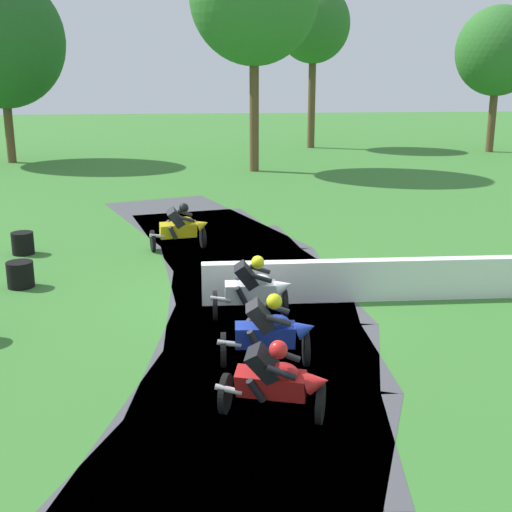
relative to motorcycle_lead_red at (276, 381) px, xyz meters
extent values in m
plane|color=#38752D|center=(0.27, 5.07, -0.63)|extent=(120.00, 120.00, 0.00)
cube|color=#47474C|center=(-0.48, -0.22, -0.62)|extent=(5.96, 9.50, 0.01)
cube|color=#47474C|center=(0.05, 2.40, -0.62)|extent=(5.01, 9.26, 0.01)
cube|color=#47474C|center=(0.26, 5.07, -0.62)|extent=(4.00, 8.88, 0.01)
cube|color=#47474C|center=(0.16, 7.75, -0.62)|extent=(4.69, 9.15, 0.01)
cube|color=#47474C|center=(-0.27, 10.40, -0.62)|extent=(5.66, 9.43, 0.01)
cube|color=#47474C|center=(-1.02, 12.97, -0.62)|extent=(6.55, 9.58, 0.01)
cube|color=white|center=(5.87, 4.96, -0.18)|extent=(13.62, 0.57, 0.90)
cylinder|color=black|center=(0.63, -0.08, -0.35)|extent=(0.32, 0.75, 0.76)
cylinder|color=black|center=(-0.70, 0.35, -0.35)|extent=(0.32, 0.75, 0.76)
cube|color=red|center=(-0.06, 0.04, -0.06)|extent=(1.07, 0.68, 0.47)
ellipsoid|color=red|center=(0.08, -0.09, 0.18)|extent=(0.52, 0.46, 0.32)
cone|color=red|center=(0.57, -0.20, 0.05)|extent=(0.49, 0.47, 0.49)
cylinder|color=#B2B2B7|center=(-0.66, 0.15, -0.18)|extent=(0.41, 0.21, 0.18)
cube|color=black|center=(-0.18, -0.05, 0.30)|extent=(0.59, 0.42, 0.63)
sphere|color=red|center=(0.00, -0.21, 0.56)|extent=(0.26, 0.26, 0.26)
cylinder|color=black|center=(0.14, 0.02, 0.38)|extent=(0.44, 0.19, 0.25)
cylinder|color=black|center=(0.03, -0.31, 0.26)|extent=(0.44, 0.19, 0.25)
cylinder|color=black|center=(-0.19, 0.26, 0.02)|extent=(0.32, 0.21, 0.42)
cylinder|color=black|center=(-0.29, -0.07, -0.10)|extent=(0.32, 0.21, 0.42)
cylinder|color=black|center=(0.75, 1.83, -0.34)|extent=(0.14, 0.73, 0.72)
cylinder|color=black|center=(-0.65, 1.93, -0.34)|extent=(0.14, 0.73, 0.72)
cube|color=#1E38B2|center=(0.05, 1.81, -0.04)|extent=(1.02, 0.43, 0.45)
ellipsoid|color=#1E38B2|center=(0.22, 1.74, 0.21)|extent=(0.46, 0.36, 0.30)
cone|color=#1E38B2|center=(0.72, 1.74, 0.07)|extent=(0.41, 0.41, 0.47)
cylinder|color=#B2B2B7|center=(-0.56, 1.75, -0.15)|extent=(0.41, 0.12, 0.17)
cube|color=#28282D|center=(-0.04, 1.73, 0.33)|extent=(0.52, 0.41, 0.62)
sphere|color=yellow|center=(0.18, 1.65, 0.60)|extent=(0.26, 0.26, 0.26)
cylinder|color=#28282D|center=(0.25, 1.88, 0.39)|extent=(0.43, 0.11, 0.24)
cylinder|color=#28282D|center=(0.23, 1.53, 0.31)|extent=(0.43, 0.11, 0.24)
cylinder|color=#28282D|center=(-0.12, 1.99, 0.02)|extent=(0.28, 0.20, 0.42)
cylinder|color=#28282D|center=(-0.14, 1.64, -0.07)|extent=(0.28, 0.20, 0.42)
cylinder|color=black|center=(0.70, 4.11, -0.34)|extent=(0.11, 0.71, 0.71)
cylinder|color=black|center=(-0.70, 4.15, -0.34)|extent=(0.11, 0.71, 0.71)
cube|color=silver|center=(0.00, 4.07, -0.04)|extent=(1.01, 0.38, 0.45)
ellipsoid|color=silver|center=(0.18, 4.01, 0.21)|extent=(0.45, 0.34, 0.29)
cone|color=silver|center=(0.68, 4.03, 0.08)|extent=(0.40, 0.40, 0.46)
cylinder|color=#B2B2B7|center=(-0.60, 3.99, -0.14)|extent=(0.41, 0.11, 0.17)
cube|color=black|center=(-0.08, 3.99, 0.33)|extent=(0.50, 0.41, 0.61)
sphere|color=yellow|center=(0.14, 3.93, 0.61)|extent=(0.26, 0.26, 0.26)
cylinder|color=black|center=(0.20, 4.16, 0.39)|extent=(0.43, 0.13, 0.24)
cylinder|color=black|center=(0.20, 3.80, 0.32)|extent=(0.43, 0.13, 0.24)
cylinder|color=black|center=(-0.17, 4.25, 0.02)|extent=(0.27, 0.19, 0.42)
cylinder|color=black|center=(-0.18, 3.89, -0.06)|extent=(0.27, 0.19, 0.42)
cylinder|color=black|center=(-0.80, 9.80, -0.34)|extent=(0.22, 0.74, 0.74)
cylinder|color=black|center=(-2.18, 9.54, -0.34)|extent=(0.22, 0.74, 0.74)
cube|color=yellow|center=(-1.48, 9.59, -0.05)|extent=(1.05, 0.55, 0.46)
ellipsoid|color=yellow|center=(-1.29, 9.55, 0.20)|extent=(0.49, 0.41, 0.31)
cone|color=yellow|center=(-0.80, 9.68, 0.06)|extent=(0.43, 0.43, 0.47)
cylinder|color=#B2B2B7|center=(-2.05, 9.39, -0.16)|extent=(0.42, 0.20, 0.18)
cube|color=#28282D|center=(-1.54, 9.47, 0.32)|extent=(0.53, 0.45, 0.62)
sphere|color=black|center=(-1.31, 9.44, 0.59)|extent=(0.26, 0.26, 0.26)
cylinder|color=#28282D|center=(-1.29, 9.69, 0.39)|extent=(0.43, 0.21, 0.24)
cylinder|color=#28282D|center=(-1.23, 9.35, 0.29)|extent=(0.43, 0.21, 0.24)
cylinder|color=#28282D|center=(-1.69, 9.72, 0.02)|extent=(0.27, 0.24, 0.42)
cylinder|color=#28282D|center=(-1.62, 9.38, -0.08)|extent=(0.27, 0.24, 0.42)
cylinder|color=black|center=(-5.06, 6.68, -0.53)|extent=(0.61, 0.61, 0.20)
cylinder|color=black|center=(-5.06, 6.68, -0.33)|extent=(0.61, 0.61, 0.20)
cylinder|color=black|center=(-5.06, 6.68, -0.13)|extent=(0.61, 0.61, 0.20)
cylinder|color=black|center=(-5.66, 9.61, -0.53)|extent=(0.59, 0.59, 0.20)
cylinder|color=black|center=(-5.66, 9.61, -0.33)|extent=(0.59, 0.59, 0.20)
cylinder|color=black|center=(-5.66, 9.61, -0.13)|extent=(0.59, 0.59, 0.20)
cylinder|color=brown|center=(16.54, 30.19, 1.21)|extent=(0.44, 0.44, 3.68)
ellipsoid|color=#2D6B28|center=(16.54, 30.19, 5.08)|extent=(4.77, 4.77, 5.00)
cylinder|color=brown|center=(-10.37, 28.22, 1.07)|extent=(0.44, 0.44, 3.40)
ellipsoid|color=#235B23|center=(-10.37, 28.22, 5.47)|extent=(6.35, 6.35, 6.66)
cylinder|color=brown|center=(6.42, 33.29, 2.09)|extent=(0.44, 0.44, 5.45)
ellipsoid|color=#2D6B28|center=(6.42, 33.29, 6.67)|extent=(4.35, 4.35, 4.57)
cylinder|color=brown|center=(2.00, 23.98, 2.10)|extent=(0.44, 0.44, 5.47)
camera|label=1|loc=(-1.15, -8.74, 4.30)|focal=47.94mm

